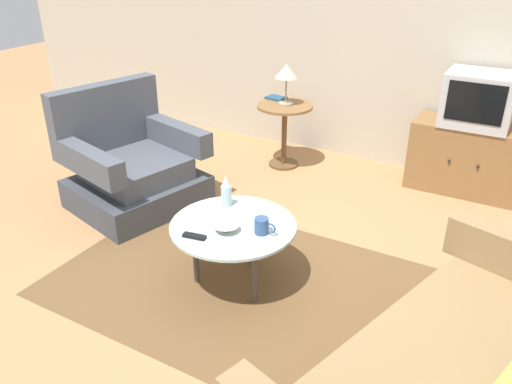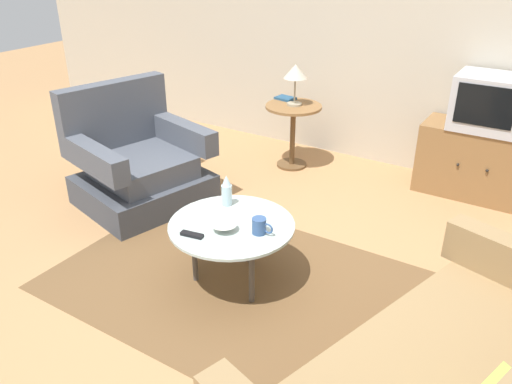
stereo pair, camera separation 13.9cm
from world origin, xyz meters
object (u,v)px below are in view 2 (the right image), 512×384
Objects in this scene: coffee_table at (232,229)px; tv_stand at (477,162)px; side_table at (293,123)px; television at (490,102)px; armchair at (138,165)px; book at (285,98)px; tv_remote_dark at (192,235)px; table_lamp at (295,74)px; mug at (260,226)px; bowl at (224,227)px; vase at (227,191)px.

tv_stand is (1.05, 2.16, -0.09)m from coffee_table.
television is (1.63, 0.29, 0.38)m from side_table.
book is at bearing 172.56° from armchair.
armchair is 1.59m from book.
tv_remote_dark is (1.21, -0.78, 0.12)m from armchair.
coffee_table is at bearing -72.93° from table_lamp.
coffee_table is 0.22m from mug.
book is (-0.74, 1.99, 0.23)m from coffee_table.
armchair is 1.48m from bowl.
armchair is 5.34× the size of vase.
book is (-0.16, 0.12, -0.28)m from table_lamp.
armchair is at bearing -103.52° from book.
armchair is at bearing 157.83° from coffee_table.
tv_stand reaches higher than mug.
book is (0.59, 1.45, 0.31)m from armchair.
armchair is at bearing 163.24° from vase.
book is at bearing 110.33° from coffee_table.
coffee_table is 2.13m from book.
bowl is at bearing -114.81° from tv_stand.
coffee_table is 0.83× the size of tv_stand.
vase is 1.89m from book.
table_lamp reaches higher than book.
bowl is (1.33, -0.63, 0.14)m from armchair.
tv_stand is 2.50× the size of table_lamp.
coffee_table is 2.43m from television.
table_lamp is at bearing 165.21° from armchair.
mug is (-0.84, -2.16, 0.18)m from tv_stand.
armchair is at bearing -119.41° from table_lamp.
table_lamp is (-1.62, -0.28, 0.08)m from television.
side_table is 4.41× the size of mug.
side_table is at bearing 112.83° from mug.
armchair is 1.20× the size of tv_stand.
vase reaches higher than coffee_table.
vase is at bearing 87.86° from armchair.
mug is at bearing -67.34° from table_lamp.
tv_remote_dark is (0.46, -2.11, -0.47)m from table_lamp.
mug is at bearing -27.33° from vase.
mug is at bearing 24.01° from bowl.
side_table is at bearing -87.33° from tv_remote_dark.
table_lamp reaches higher than mug.
armchair reaches higher than coffee_table.
armchair is 3.01× the size of table_lamp.
vase is at bearing -63.89° from book.
coffee_table is 1.45× the size of television.
tv_stand is at bearing 68.73° from mug.
side_table reaches higher than bowl.
tv_remote_dark is at bearing 71.60° from armchair.
side_table is 0.46m from table_lamp.
mug is 0.95× the size of tv_remote_dark.
book reaches higher than bowl.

